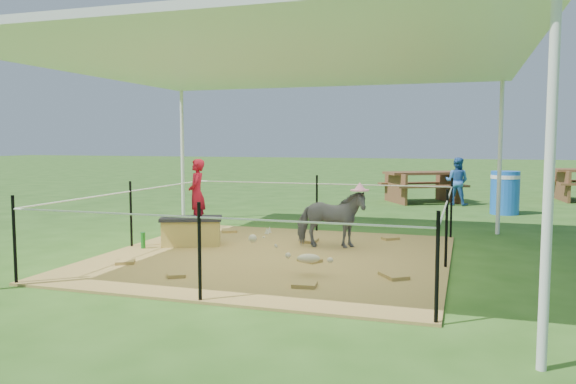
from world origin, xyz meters
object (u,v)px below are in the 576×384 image
(trash_barrel, at_px, (505,193))
(distant_person, at_px, (457,181))
(green_bottle, at_px, (143,240))
(pony, at_px, (331,219))
(foal, at_px, (309,256))
(picnic_table_near, at_px, (422,187))
(straw_bale, at_px, (191,233))
(woman, at_px, (197,187))

(trash_barrel, distance_m, distant_person, 1.78)
(green_bottle, xyz_separation_m, pony, (2.60, 0.86, 0.31))
(foal, bearing_deg, trash_barrel, 53.17)
(trash_barrel, bearing_deg, distant_person, 125.32)
(trash_barrel, height_order, picnic_table_near, trash_barrel)
(trash_barrel, bearing_deg, straw_bale, -130.66)
(green_bottle, bearing_deg, woman, 34.70)
(foal, height_order, picnic_table_near, picnic_table_near)
(straw_bale, distance_m, trash_barrel, 7.26)
(green_bottle, height_order, picnic_table_near, picnic_table_near)
(pony, height_order, trash_barrel, trash_barrel)
(green_bottle, bearing_deg, foal, -17.33)
(green_bottle, bearing_deg, trash_barrel, 48.44)
(distant_person, bearing_deg, trash_barrel, 139.64)
(green_bottle, xyz_separation_m, trash_barrel, (5.28, 5.95, 0.32))
(woman, relative_size, green_bottle, 4.32)
(trash_barrel, distance_m, picnic_table_near, 2.67)
(straw_bale, relative_size, foal, 1.05)
(picnic_table_near, distance_m, distant_person, 0.99)
(woman, height_order, foal, woman)
(green_bottle, bearing_deg, distant_person, 60.14)
(foal, relative_size, distant_person, 0.68)
(picnic_table_near, bearing_deg, woman, -140.27)
(woman, relative_size, picnic_table_near, 0.53)
(trash_barrel, height_order, distant_person, distant_person)
(woman, xyz_separation_m, green_bottle, (-0.65, -0.45, -0.77))
(pony, relative_size, picnic_table_near, 0.53)
(pony, bearing_deg, woman, 91.86)
(foal, relative_size, trash_barrel, 0.86)
(foal, height_order, distant_person, distant_person)
(green_bottle, bearing_deg, straw_bale, 39.29)
(distant_person, bearing_deg, woman, 76.95)
(straw_bale, xyz_separation_m, distant_person, (3.70, 6.95, 0.37))
(straw_bale, bearing_deg, picnic_table_near, 69.00)
(woman, distance_m, green_bottle, 1.10)
(pony, relative_size, distant_person, 0.85)
(woman, bearing_deg, straw_bale, -112.41)
(woman, distance_m, foal, 2.55)
(straw_bale, distance_m, woman, 0.70)
(straw_bale, xyz_separation_m, foal, (2.19, -1.31, 0.04))
(woman, bearing_deg, picnic_table_near, 137.27)
(straw_bale, height_order, foal, foal)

